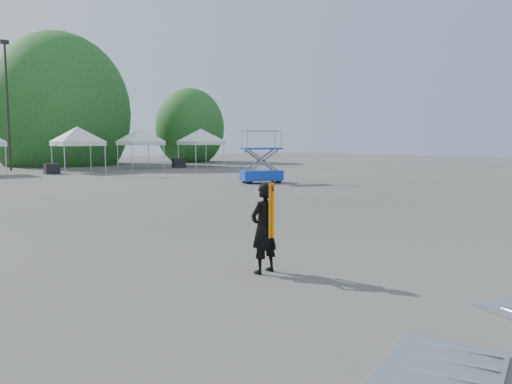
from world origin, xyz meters
TOP-DOWN VIEW (x-y plane):
  - ground at (0.00, 0.00)m, footprint 120.00×120.00m
  - light_pole_east at (3.00, 32.00)m, footprint 0.60×0.25m
  - tree_mid_e at (9.00, 39.00)m, footprint 5.12×5.12m
  - tree_far_e at (22.00, 37.00)m, footprint 3.84×3.84m
  - tent_f at (6.52, 27.14)m, footprint 4.40×4.40m
  - tent_g at (12.21, 28.66)m, footprint 4.25×4.25m
  - tent_h at (17.55, 27.82)m, footprint 4.37×4.37m
  - man at (-0.58, -2.88)m, footprint 0.64×0.47m
  - scissor_lift at (11.18, 11.60)m, footprint 2.46×1.80m
  - barrier_left at (-1.94, -7.12)m, footprint 2.52×1.84m
  - crate_mid at (4.38, 26.33)m, footprint 0.97×0.76m
  - crate_east at (15.19, 27.60)m, footprint 1.15×0.98m

SIDE VIEW (x-z plane):
  - ground at x=0.00m, z-range 0.00..0.00m
  - barrier_left at x=-1.94m, z-range 0.00..0.07m
  - crate_mid at x=4.38m, z-range 0.00..0.73m
  - crate_east at x=15.19m, z-range 0.00..0.79m
  - man at x=-0.58m, z-range 0.00..1.63m
  - scissor_lift at x=11.18m, z-range 0.01..2.87m
  - tent_g at x=12.21m, z-range 1.12..5.00m
  - tent_h at x=17.55m, z-range 1.12..5.00m
  - tent_f at x=6.52m, z-range 1.12..5.00m
  - tree_far_e at x=22.00m, z-range 0.70..6.55m
  - tree_mid_e at x=9.00m, z-range 0.94..8.74m
  - light_pole_east at x=3.00m, z-range 0.62..10.42m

